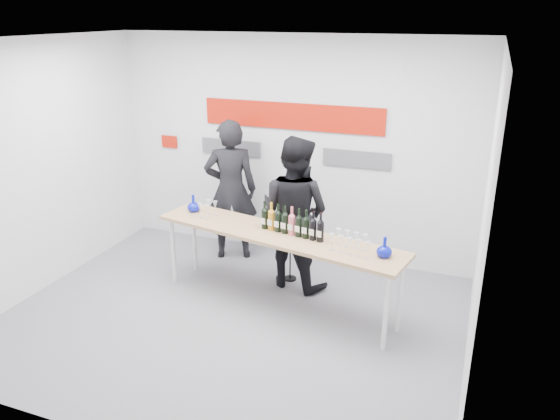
{
  "coord_description": "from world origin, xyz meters",
  "views": [
    {
      "loc": [
        2.42,
        -4.79,
        3.26
      ],
      "look_at": [
        0.36,
        0.59,
        1.15
      ],
      "focal_mm": 35.0,
      "sensor_mm": 36.0,
      "label": 1
    }
  ],
  "objects_px": {
    "presenter_right": "(295,213)",
    "mic_stand": "(290,248)",
    "presenter_left": "(231,190)",
    "tasting_table": "(277,239)"
  },
  "relations": [
    {
      "from": "tasting_table",
      "to": "presenter_left",
      "type": "relative_size",
      "value": 1.59
    },
    {
      "from": "presenter_right",
      "to": "mic_stand",
      "type": "xyz_separation_m",
      "value": [
        -0.08,
        0.07,
        -0.52
      ]
    },
    {
      "from": "mic_stand",
      "to": "presenter_left",
      "type": "bearing_deg",
      "value": 133.5
    },
    {
      "from": "tasting_table",
      "to": "presenter_right",
      "type": "bearing_deg",
      "value": 100.44
    },
    {
      "from": "presenter_right",
      "to": "presenter_left",
      "type": "bearing_deg",
      "value": -9.9
    },
    {
      "from": "tasting_table",
      "to": "presenter_right",
      "type": "relative_size",
      "value": 1.62
    },
    {
      "from": "presenter_left",
      "to": "mic_stand",
      "type": "xyz_separation_m",
      "value": [
        1.0,
        -0.4,
        -0.54
      ]
    },
    {
      "from": "presenter_left",
      "to": "presenter_right",
      "type": "distance_m",
      "value": 1.18
    },
    {
      "from": "tasting_table",
      "to": "presenter_right",
      "type": "xyz_separation_m",
      "value": [
        0.01,
        0.58,
        0.11
      ]
    },
    {
      "from": "presenter_right",
      "to": "mic_stand",
      "type": "height_order",
      "value": "presenter_right"
    }
  ]
}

